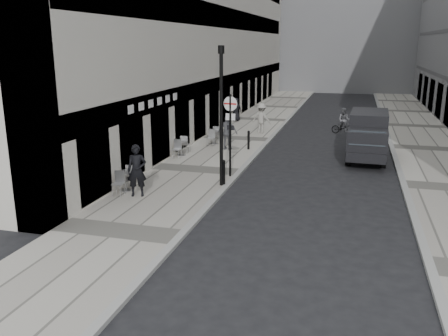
% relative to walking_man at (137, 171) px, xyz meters
% --- Properties ---
extents(ground, '(120.00, 120.00, 0.00)m').
position_rel_walking_man_xyz_m(ground, '(2.88, -6.01, -1.11)').
color(ground, black).
rests_on(ground, ground).
extents(sidewalk, '(4.00, 60.00, 0.12)m').
position_rel_walking_man_xyz_m(sidewalk, '(0.88, 11.99, -1.05)').
color(sidewalk, '#A9A498').
rests_on(sidewalk, ground).
extents(far_sidewalk, '(4.00, 60.00, 0.12)m').
position_rel_walking_man_xyz_m(far_sidewalk, '(11.88, 11.99, -1.05)').
color(far_sidewalk, '#A9A498').
rests_on(far_sidewalk, ground).
extents(building_far, '(24.00, 16.00, 22.00)m').
position_rel_walking_man_xyz_m(building_far, '(4.38, 49.99, 9.89)').
color(building_far, slate).
rests_on(building_far, ground).
extents(walking_man, '(0.83, 0.68, 1.97)m').
position_rel_walking_man_xyz_m(walking_man, '(0.00, 0.00, 0.00)').
color(walking_man, black).
rests_on(walking_man, sidewalk).
extents(sign_post, '(0.61, 0.14, 3.55)m').
position_rel_walking_man_xyz_m(sign_post, '(2.68, 3.57, 1.29)').
color(sign_post, black).
rests_on(sign_post, sidewalk).
extents(lamppost, '(0.25, 0.25, 5.52)m').
position_rel_walking_man_xyz_m(lamppost, '(2.68, 2.16, 2.08)').
color(lamppost, black).
rests_on(lamppost, sidewalk).
extents(bollard_near, '(0.13, 0.13, 0.96)m').
position_rel_walking_man_xyz_m(bollard_near, '(2.73, 2.31, -0.51)').
color(bollard_near, black).
rests_on(bollard_near, sidewalk).
extents(bollard_far, '(0.13, 0.13, 0.96)m').
position_rel_walking_man_xyz_m(bollard_far, '(2.28, 9.06, -0.51)').
color(bollard_far, black).
rests_on(bollard_far, sidewalk).
extents(panel_van, '(2.01, 5.03, 2.33)m').
position_rel_walking_man_xyz_m(panel_van, '(8.46, 9.03, 0.21)').
color(panel_van, black).
rests_on(panel_van, ground).
extents(cyclist, '(1.66, 1.00, 1.69)m').
position_rel_walking_man_xyz_m(cyclist, '(7.11, 15.66, -0.44)').
color(cyclist, black).
rests_on(cyclist, ground).
extents(pedestrian_a, '(1.16, 0.60, 1.89)m').
position_rel_walking_man_xyz_m(pedestrian_a, '(1.21, 8.65, -0.04)').
color(pedestrian_a, slate).
rests_on(pedestrian_a, sidewalk).
extents(pedestrian_b, '(1.35, 0.93, 1.91)m').
position_rel_walking_man_xyz_m(pedestrian_b, '(2.02, 13.99, -0.03)').
color(pedestrian_b, '#9B978F').
rests_on(pedestrian_b, sidewalk).
extents(pedestrian_c, '(0.94, 0.73, 1.70)m').
position_rel_walking_man_xyz_m(pedestrian_c, '(-0.72, 18.26, -0.14)').
color(pedestrian_c, black).
rests_on(pedestrian_c, sidewalk).
extents(cafe_table_near, '(0.72, 1.62, 0.92)m').
position_rel_walking_man_xyz_m(cafe_table_near, '(-0.72, 0.43, -0.52)').
color(cafe_table_near, '#B0B0B2').
rests_on(cafe_table_near, sidewalk).
extents(cafe_table_mid, '(0.73, 1.65, 0.94)m').
position_rel_walking_man_xyz_m(cafe_table_mid, '(0.08, 9.89, -0.51)').
color(cafe_table_mid, '#B3B3B5').
rests_on(cafe_table_mid, sidewalk).
extents(cafe_table_far, '(0.73, 1.65, 0.94)m').
position_rel_walking_man_xyz_m(cafe_table_far, '(-0.72, 6.64, -0.51)').
color(cafe_table_far, silver).
rests_on(cafe_table_far, sidewalk).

